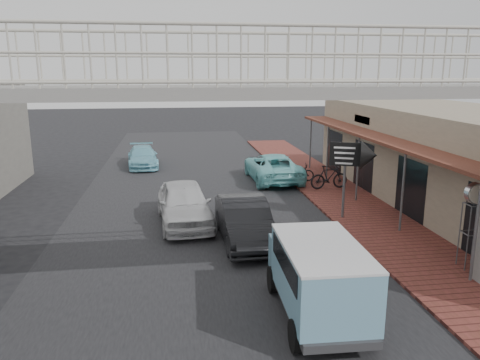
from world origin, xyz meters
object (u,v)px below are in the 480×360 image
object	(u,v)px
angkot_curb	(273,167)
angkot_van	(318,270)
motorcycle_near	(297,172)
motorcycle_far	(329,177)
street_clock	(476,198)
white_hatchback	(184,203)
arrow_sign	(366,156)
dark_sedan	(244,221)
angkot_far	(143,157)

from	to	relation	value
angkot_curb	angkot_van	distance (m)	13.85
motorcycle_near	motorcycle_far	distance (m)	2.03
angkot_curb	street_clock	distance (m)	12.27
motorcycle_far	white_hatchback	bearing A→B (deg)	113.43
motorcycle_far	arrow_sign	distance (m)	5.00
dark_sedan	angkot_far	world-z (taller)	dark_sedan
motorcycle_far	dark_sedan	bearing A→B (deg)	134.40
angkot_curb	motorcycle_near	world-z (taller)	angkot_curb
angkot_far	angkot_van	xyz separation A→B (m)	(4.97, -18.33, 0.58)
angkot_curb	motorcycle_near	xyz separation A→B (m)	(1.10, -0.74, -0.16)
angkot_far	angkot_van	size ratio (longest dim) A/B	1.07
angkot_van	street_clock	distance (m)	5.49
white_hatchback	arrow_sign	size ratio (longest dim) A/B	1.54
angkot_far	motorcycle_near	size ratio (longest dim) A/B	2.41
arrow_sign	white_hatchback	bearing A→B (deg)	-163.39
angkot_far	street_clock	world-z (taller)	street_clock
dark_sedan	motorcycle_far	size ratio (longest dim) A/B	2.33
white_hatchback	dark_sedan	xyz separation A→B (m)	(1.92, -2.16, -0.06)
white_hatchback	dark_sedan	size ratio (longest dim) A/B	1.05
motorcycle_near	arrow_sign	distance (m)	6.69
angkot_far	arrow_sign	size ratio (longest dim) A/B	1.38
dark_sedan	angkot_van	bearing A→B (deg)	-81.26
motorcycle_far	arrow_sign	xyz separation A→B (m)	(-0.25, -4.65, 1.84)
angkot_far	dark_sedan	bearing A→B (deg)	-78.09
angkot_curb	angkot_far	distance (m)	8.27
white_hatchback	arrow_sign	bearing A→B (deg)	-10.24
angkot_van	motorcycle_far	world-z (taller)	angkot_van
dark_sedan	arrow_sign	xyz separation A→B (m)	(4.73, 1.50, 1.78)
white_hatchback	angkot_curb	distance (m)	7.96
white_hatchback	angkot_far	distance (m)	11.25
angkot_far	motorcycle_far	size ratio (longest dim) A/B	2.20
angkot_van	motorcycle_near	bearing A→B (deg)	78.93
white_hatchback	angkot_far	size ratio (longest dim) A/B	1.11
white_hatchback	arrow_sign	world-z (taller)	arrow_sign
white_hatchback	arrow_sign	distance (m)	6.90
white_hatchback	angkot_curb	xyz separation A→B (m)	(4.70, 6.42, -0.07)
angkot_van	street_clock	world-z (taller)	street_clock
angkot_far	arrow_sign	world-z (taller)	arrow_sign
white_hatchback	motorcycle_near	world-z (taller)	white_hatchback
angkot_curb	angkot_van	world-z (taller)	angkot_van
angkot_far	motorcycle_near	xyz separation A→B (m)	(7.96, -5.36, -0.05)
dark_sedan	street_clock	size ratio (longest dim) A/B	1.77
white_hatchback	motorcycle_near	bearing A→B (deg)	39.86
street_clock	arrow_sign	world-z (taller)	arrow_sign
dark_sedan	angkot_curb	size ratio (longest dim) A/B	0.86
angkot_far	arrow_sign	bearing A→B (deg)	-58.29
angkot_curb	arrow_sign	bearing A→B (deg)	104.37
angkot_far	motorcycle_far	world-z (taller)	motorcycle_far
motorcycle_far	arrow_sign	world-z (taller)	arrow_sign
motorcycle_far	street_clock	distance (m)	9.50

